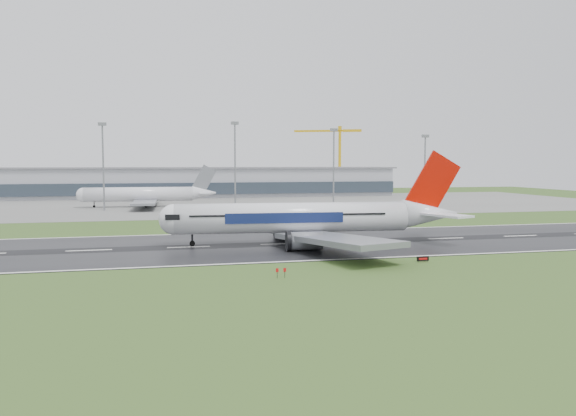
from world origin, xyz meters
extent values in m
plane|color=#304E1C|center=(0.00, 0.00, 0.00)|extent=(520.00, 520.00, 0.00)
cube|color=black|center=(0.00, 0.00, 0.05)|extent=(400.00, 45.00, 0.10)
cube|color=slate|center=(0.00, 125.00, 0.04)|extent=(400.00, 130.00, 0.08)
cube|color=#94969F|center=(0.00, 185.00, 7.50)|extent=(240.00, 36.00, 15.00)
cylinder|color=gray|center=(-25.91, 100.00, 15.87)|extent=(0.64, 0.64, 31.75)
cylinder|color=gray|center=(23.59, 100.00, 16.45)|extent=(0.64, 0.64, 32.90)
cylinder|color=gray|center=(64.27, 100.00, 15.41)|extent=(0.64, 0.64, 30.82)
cylinder|color=gray|center=(105.05, 100.00, 14.39)|extent=(0.64, 0.64, 28.77)
camera|label=1|loc=(-6.04, -118.32, 17.73)|focal=34.69mm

